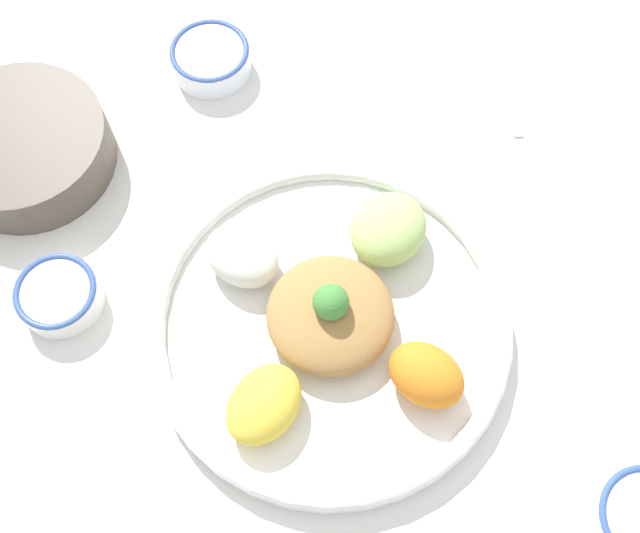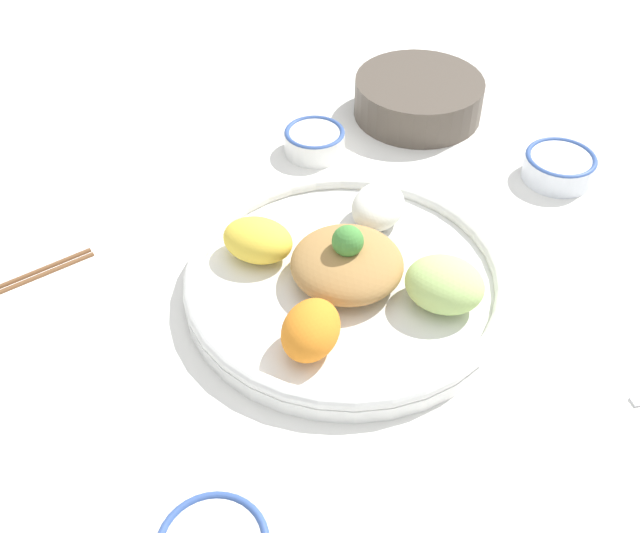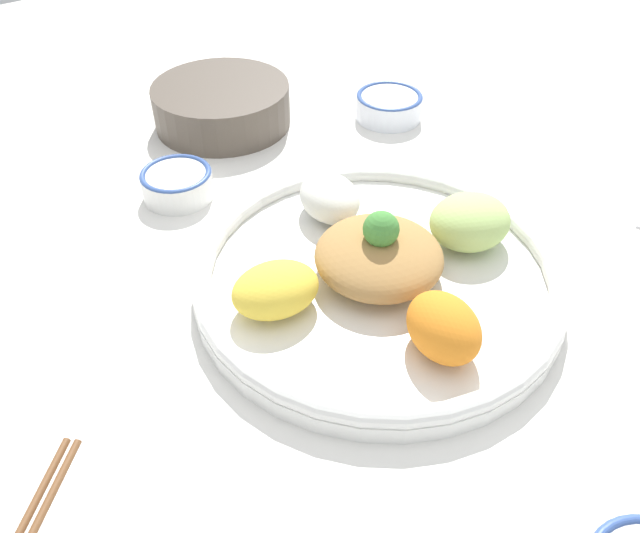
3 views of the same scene
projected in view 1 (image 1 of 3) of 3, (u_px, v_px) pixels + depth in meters
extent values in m
plane|color=white|center=(346.00, 335.00, 0.83)|extent=(2.40, 2.40, 0.00)
cylinder|color=white|center=(330.00, 325.00, 0.83)|extent=(0.40, 0.40, 0.02)
torus|color=white|center=(330.00, 320.00, 0.81)|extent=(0.40, 0.40, 0.02)
ellipsoid|color=yellow|center=(264.00, 404.00, 0.76)|extent=(0.10, 0.08, 0.05)
ellipsoid|color=orange|center=(426.00, 375.00, 0.76)|extent=(0.08, 0.09, 0.06)
ellipsoid|color=#B7DB7A|center=(391.00, 231.00, 0.83)|extent=(0.11, 0.10, 0.06)
ellipsoid|color=white|center=(242.00, 256.00, 0.82)|extent=(0.08, 0.10, 0.05)
ellipsoid|color=#AD7F47|center=(331.00, 314.00, 0.80)|extent=(0.14, 0.14, 0.05)
sphere|color=#478E3D|center=(331.00, 301.00, 0.76)|extent=(0.04, 0.04, 0.04)
cylinder|color=white|center=(60.00, 297.00, 0.83)|extent=(0.09, 0.09, 0.03)
torus|color=#38569E|center=(55.00, 291.00, 0.82)|extent=(0.09, 0.09, 0.01)
cylinder|color=maroon|center=(56.00, 292.00, 0.82)|extent=(0.08, 0.08, 0.00)
cylinder|color=white|center=(211.00, 60.00, 0.97)|extent=(0.10, 0.10, 0.04)
torus|color=#38569E|center=(209.00, 51.00, 0.95)|extent=(0.10, 0.10, 0.01)
cylinder|color=maroon|center=(210.00, 53.00, 0.96)|extent=(0.08, 0.08, 0.00)
cylinder|color=#51473D|center=(25.00, 148.00, 0.90)|extent=(0.21, 0.21, 0.06)
ellipsoid|color=#B27F47|center=(19.00, 138.00, 0.88)|extent=(0.18, 0.18, 0.02)
cube|color=silver|center=(515.00, 111.00, 0.95)|extent=(0.07, 0.04, 0.01)
ellipsoid|color=silver|center=(509.00, 75.00, 0.98)|extent=(0.06, 0.05, 0.01)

